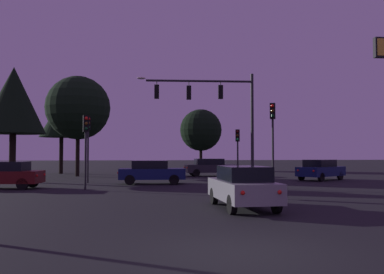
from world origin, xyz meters
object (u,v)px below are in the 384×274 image
tree_right_cluster (201,130)px  traffic_light_far_side (86,137)px  traffic_light_median (273,128)px  tree_center_horizon (78,108)px  traffic_light_corner_right (88,136)px  tree_left_far (62,118)px  car_crossing_left (4,175)px  traffic_light_corner_left (238,144)px  car_crossing_right (151,172)px  tree_behind_sign (13,100)px  car_nearside_lane (243,186)px  car_far_lane (210,167)px  car_parked_lot (321,169)px  traffic_signal_mast_arm (215,105)px

tree_right_cluster → traffic_light_far_side: bearing=-112.0°
traffic_light_median → tree_center_horizon: 19.03m
traffic_light_corner_right → tree_left_far: tree_left_far is taller
traffic_light_far_side → car_crossing_left: traffic_light_far_side is taller
traffic_light_corner_left → tree_center_horizon: bearing=153.3°
traffic_light_corner_left → tree_center_horizon: size_ratio=0.43×
car_crossing_right → traffic_light_median: bearing=-33.1°
tree_behind_sign → tree_center_horizon: tree_center_horizon is taller
traffic_light_far_side → tree_center_horizon: bearing=100.9°
car_nearside_lane → tree_right_cluster: tree_right_cluster is taller
traffic_light_far_side → tree_behind_sign: bearing=130.7°
tree_center_horizon → traffic_light_corner_right: bearing=-76.2°
car_far_lane → tree_center_horizon: tree_center_horizon is taller
car_nearside_lane → tree_behind_sign: bearing=130.1°
traffic_light_median → car_far_lane: traffic_light_median is taller
car_nearside_lane → tree_behind_sign: (-12.66, 15.04, 4.91)m
traffic_light_corner_left → car_parked_lot: 6.39m
car_crossing_left → car_crossing_right: size_ratio=0.99×
tree_behind_sign → tree_left_far: tree_behind_sign is taller
traffic_light_corner_right → car_far_lane: 12.14m
tree_behind_sign → tree_right_cluster: 23.77m
car_far_lane → tree_left_far: 15.72m
traffic_signal_mast_arm → car_crossing_right: bearing=172.0°
car_nearside_lane → tree_left_far: tree_left_far is taller
traffic_light_median → traffic_light_far_side: size_ratio=1.19×
traffic_light_corner_left → tree_left_far: bearing=143.2°
traffic_light_median → car_far_lane: size_ratio=1.04×
traffic_light_median → tree_center_horizon: (-12.90, 13.75, 2.55)m
traffic_light_median → tree_right_cluster: size_ratio=0.66×
traffic_signal_mast_arm → car_nearside_lane: traffic_signal_mast_arm is taller
car_crossing_right → car_parked_lot: bearing=9.2°
traffic_light_far_side → car_crossing_right: bearing=46.5°
traffic_light_corner_left → car_crossing_right: size_ratio=0.87×
traffic_light_corner_right → tree_right_cluster: 22.09m
car_nearside_lane → tree_center_horizon: (-9.23, 21.31, 5.15)m
traffic_light_median → car_crossing_left: traffic_light_median is taller
traffic_light_corner_left → car_far_lane: bearing=101.8°
tree_right_cluster → car_parked_lot: bearing=-71.7°
car_nearside_lane → tree_center_horizon: tree_center_horizon is taller
traffic_signal_mast_arm → traffic_light_median: size_ratio=1.58×
traffic_light_corner_right → traffic_light_median: traffic_light_median is taller
car_crossing_right → car_parked_lot: size_ratio=1.00×
car_parked_lot → traffic_signal_mast_arm: bearing=-162.8°
traffic_light_median → car_crossing_right: bearing=146.9°
traffic_light_median → tree_behind_sign: (-16.33, 7.48, 2.31)m
car_nearside_lane → traffic_signal_mast_arm: bearing=84.5°
car_crossing_left → car_parked_lot: 21.26m
car_nearside_lane → car_far_lane: (2.29, 20.42, 0.00)m
car_parked_lot → tree_center_horizon: tree_center_horizon is taller
tree_behind_sign → tree_right_cluster: tree_behind_sign is taller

